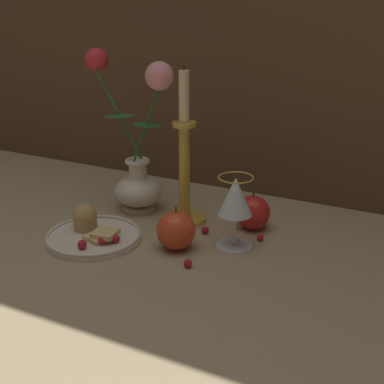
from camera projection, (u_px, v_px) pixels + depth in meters
The scene contains 10 objects.
ground_plane at pixel (153, 231), 1.16m from camera, with size 2.40×2.40×0.00m, color #9E8966.
vase at pixel (137, 159), 1.23m from camera, with size 0.24×0.11×0.37m.
plate_with_pastries at pixel (92, 232), 1.12m from camera, with size 0.20×0.20×0.07m.
wine_glass at pixel (235, 199), 1.06m from camera, with size 0.08×0.08×0.15m.
candlestick at pixel (184, 170), 1.17m from camera, with size 0.10×0.10×0.35m.
apple_beside_vase at pixel (253, 212), 1.16m from camera, with size 0.08×0.08×0.09m.
apple_near_glass at pixel (176, 230), 1.07m from camera, with size 0.08×0.08×0.09m.
berry_near_plate at pixel (188, 263), 1.00m from camera, with size 0.02×0.02×0.02m, color #AD192D.
berry_front_center at pixel (260, 237), 1.11m from camera, with size 0.01×0.01×0.01m, color #AD192D.
berry_by_glass_stem at pixel (205, 230), 1.14m from camera, with size 0.02×0.02×0.02m, color #AD192D.
Camera 1 is at (0.55, -0.90, 0.49)m, focal length 50.00 mm.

